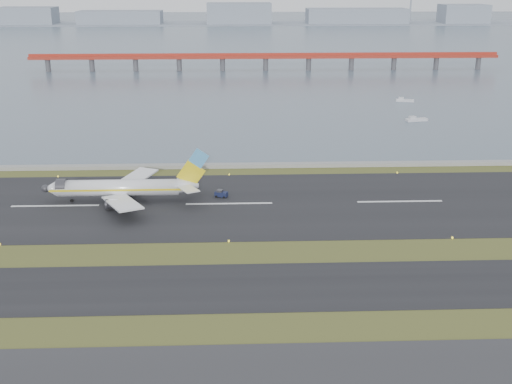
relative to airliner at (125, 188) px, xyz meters
The scene contains 11 objects.
ground 40.66m from the airliner, 53.25° to the right, with size 1000.00×1000.00×0.00m, color #314217.
taxiway_strip 50.75m from the airliner, 61.40° to the right, with size 1000.00×18.00×0.10m, color black.
runway_strip 24.60m from the airliner, ahead, with size 1000.00×45.00×0.10m, color black.
seawall 36.80m from the airliner, 48.65° to the left, with size 1000.00×2.50×1.00m, color gray.
bay_water 428.24m from the airliner, 86.76° to the left, with size 1400.00×800.00×1.30m, color #485767.
red_pier 222.02m from the airliner, 78.51° to the left, with size 260.00×5.00×10.20m.
far_shoreline 588.76m from the airliner, 86.31° to the left, with size 1400.00×80.00×60.50m.
airliner is the anchor object (origin of this frame).
pushback_tug 22.60m from the airliner, ahead, with size 3.32×2.56×1.88m.
workboat_near 124.95m from the airliner, 42.52° to the left, with size 8.25×4.02×1.92m.
workboat_far 156.77m from the airliner, 51.44° to the left, with size 7.80×4.00×1.81m.
Camera 1 is at (0.96, -110.14, 50.28)m, focal length 45.00 mm.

